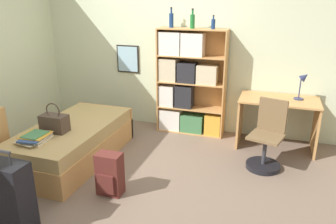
{
  "coord_description": "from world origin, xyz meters",
  "views": [
    {
      "loc": [
        1.71,
        -3.35,
        2.06
      ],
      "look_at": [
        0.53,
        0.18,
        0.75
      ],
      "focal_mm": 35.0,
      "sensor_mm": 36.0,
      "label": 1
    }
  ],
  "objects_px": {
    "desk_chair": "(266,146)",
    "backpack": "(110,174)",
    "bookcase": "(186,85)",
    "desk": "(278,114)",
    "bed": "(74,142)",
    "book_stack_on_bed": "(35,138)",
    "bottle_clear": "(213,24)",
    "bottle_brown": "(192,21)",
    "handbag": "(54,123)",
    "desk_lamp": "(303,81)",
    "bottle_green": "(171,20)",
    "suitcase": "(5,195)"
  },
  "relations": [
    {
      "from": "bottle_clear",
      "to": "desk_lamp",
      "type": "relative_size",
      "value": 0.5
    },
    {
      "from": "bottle_green",
      "to": "desk_chair",
      "type": "relative_size",
      "value": 0.34
    },
    {
      "from": "bookcase",
      "to": "bottle_brown",
      "type": "xyz_separation_m",
      "value": [
        0.08,
        -0.03,
        0.97
      ]
    },
    {
      "from": "book_stack_on_bed",
      "to": "bottle_brown",
      "type": "xyz_separation_m",
      "value": [
        1.34,
        1.94,
        1.21
      ]
    },
    {
      "from": "bottle_clear",
      "to": "desk",
      "type": "bearing_deg",
      "value": -7.41
    },
    {
      "from": "desk_lamp",
      "to": "desk_chair",
      "type": "xyz_separation_m",
      "value": [
        -0.38,
        -0.73,
        -0.7
      ]
    },
    {
      "from": "suitcase",
      "to": "bottle_green",
      "type": "relative_size",
      "value": 2.73
    },
    {
      "from": "bottle_clear",
      "to": "handbag",
      "type": "bearing_deg",
      "value": -134.88
    },
    {
      "from": "bookcase",
      "to": "bottle_clear",
      "type": "bearing_deg",
      "value": -3.76
    },
    {
      "from": "handbag",
      "to": "desk_chair",
      "type": "relative_size",
      "value": 0.42
    },
    {
      "from": "desk_chair",
      "to": "bottle_brown",
      "type": "bearing_deg",
      "value": 146.46
    },
    {
      "from": "bed",
      "to": "desk_chair",
      "type": "bearing_deg",
      "value": 13.19
    },
    {
      "from": "suitcase",
      "to": "bottle_green",
      "type": "xyz_separation_m",
      "value": [
        0.7,
        2.82,
        1.41
      ]
    },
    {
      "from": "book_stack_on_bed",
      "to": "suitcase",
      "type": "distance_m",
      "value": 0.89
    },
    {
      "from": "bottle_clear",
      "to": "desk_lamp",
      "type": "distance_m",
      "value": 1.47
    },
    {
      "from": "bed",
      "to": "backpack",
      "type": "bearing_deg",
      "value": -34.99
    },
    {
      "from": "book_stack_on_bed",
      "to": "bottle_green",
      "type": "distance_m",
      "value": 2.55
    },
    {
      "from": "bottle_brown",
      "to": "bottle_clear",
      "type": "bearing_deg",
      "value": 1.2
    },
    {
      "from": "desk_lamp",
      "to": "handbag",
      "type": "bearing_deg",
      "value": -151.83
    },
    {
      "from": "desk_chair",
      "to": "desk",
      "type": "bearing_deg",
      "value": 81.0
    },
    {
      "from": "bottle_green",
      "to": "desk_lamp",
      "type": "bearing_deg",
      "value": -3.84
    },
    {
      "from": "backpack",
      "to": "bookcase",
      "type": "bearing_deg",
      "value": 81.31
    },
    {
      "from": "handbag",
      "to": "bookcase",
      "type": "height_order",
      "value": "bookcase"
    },
    {
      "from": "bottle_green",
      "to": "desk_chair",
      "type": "bearing_deg",
      "value": -29.14
    },
    {
      "from": "suitcase",
      "to": "backpack",
      "type": "height_order",
      "value": "suitcase"
    },
    {
      "from": "bookcase",
      "to": "desk_lamp",
      "type": "bearing_deg",
      "value": -3.34
    },
    {
      "from": "bottle_clear",
      "to": "desk",
      "type": "height_order",
      "value": "bottle_clear"
    },
    {
      "from": "handbag",
      "to": "desk_lamp",
      "type": "bearing_deg",
      "value": 28.17
    },
    {
      "from": "bottle_clear",
      "to": "desk_lamp",
      "type": "bearing_deg",
      "value": -3.21
    },
    {
      "from": "book_stack_on_bed",
      "to": "suitcase",
      "type": "height_order",
      "value": "suitcase"
    },
    {
      "from": "suitcase",
      "to": "desk_lamp",
      "type": "height_order",
      "value": "desk_lamp"
    },
    {
      "from": "suitcase",
      "to": "desk",
      "type": "distance_m",
      "value": 3.53
    },
    {
      "from": "bookcase",
      "to": "bed",
      "type": "bearing_deg",
      "value": -129.67
    },
    {
      "from": "suitcase",
      "to": "bottle_clear",
      "type": "xyz_separation_m",
      "value": [
        1.34,
        2.77,
        1.37
      ]
    },
    {
      "from": "suitcase",
      "to": "desk_lamp",
      "type": "bearing_deg",
      "value": 45.78
    },
    {
      "from": "bookcase",
      "to": "desk",
      "type": "bearing_deg",
      "value": -6.4
    },
    {
      "from": "desk_chair",
      "to": "backpack",
      "type": "height_order",
      "value": "desk_chair"
    },
    {
      "from": "bed",
      "to": "handbag",
      "type": "distance_m",
      "value": 0.44
    },
    {
      "from": "bottle_brown",
      "to": "bottle_green",
      "type": "bearing_deg",
      "value": 169.44
    },
    {
      "from": "desk_chair",
      "to": "backpack",
      "type": "xyz_separation_m",
      "value": [
        -1.59,
        -1.17,
        -0.05
      ]
    },
    {
      "from": "bookcase",
      "to": "desk_lamp",
      "type": "xyz_separation_m",
      "value": [
        1.67,
        -0.1,
        0.21
      ]
    },
    {
      "from": "book_stack_on_bed",
      "to": "bottle_clear",
      "type": "height_order",
      "value": "bottle_clear"
    },
    {
      "from": "bottle_clear",
      "to": "desk_chair",
      "type": "bearing_deg",
      "value": -41.82
    },
    {
      "from": "handbag",
      "to": "suitcase",
      "type": "height_order",
      "value": "handbag"
    },
    {
      "from": "book_stack_on_bed",
      "to": "handbag",
      "type": "bearing_deg",
      "value": 84.88
    },
    {
      "from": "handbag",
      "to": "bookcase",
      "type": "distance_m",
      "value": 2.06
    },
    {
      "from": "bed",
      "to": "desk",
      "type": "distance_m",
      "value": 2.85
    },
    {
      "from": "bed",
      "to": "bottle_clear",
      "type": "distance_m",
      "value": 2.53
    },
    {
      "from": "bookcase",
      "to": "bottle_green",
      "type": "distance_m",
      "value": 1.0
    },
    {
      "from": "book_stack_on_bed",
      "to": "backpack",
      "type": "height_order",
      "value": "book_stack_on_bed"
    }
  ]
}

